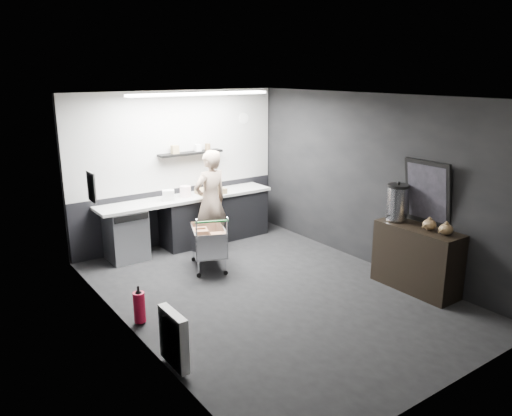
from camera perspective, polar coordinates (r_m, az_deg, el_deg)
floor at (r=7.14m, az=1.67°, el=-9.61°), size 5.50×5.50×0.00m
ceiling at (r=6.48m, az=1.86°, el=12.58°), size 5.50×5.50×0.00m
wall_back at (r=8.97m, az=-8.95°, el=4.51°), size 5.50×0.00×5.50m
wall_front at (r=4.89m, az=21.73°, el=-5.73°), size 5.50×0.00×5.50m
wall_left at (r=5.74m, az=-14.37°, el=-2.00°), size 0.00×5.50×5.50m
wall_right at (r=8.02m, az=13.23°, el=2.99°), size 0.00×5.50×5.50m
kitchen_wall_panel at (r=8.87m, az=-9.03°, el=7.67°), size 3.95×0.02×1.70m
dado_panel at (r=9.15m, az=-8.67°, el=-0.74°), size 3.95×0.02×1.00m
floating_shelf at (r=8.90m, az=-7.49°, el=6.25°), size 1.20×0.22×0.04m
wall_clock at (r=9.53m, az=-1.43°, el=10.19°), size 0.20×0.03×0.20m
poster at (r=6.89m, az=-18.30°, el=2.31°), size 0.02×0.30×0.40m
poster_red_band at (r=6.88m, az=-18.31°, el=2.88°), size 0.02×0.22×0.10m
radiator at (r=5.39m, az=-9.40°, el=-14.50°), size 0.10×0.50×0.60m
ceiling_strip at (r=8.03m, az=-6.38°, el=12.84°), size 2.40×0.20×0.04m
prep_counter at (r=8.96m, az=-6.99°, el=-1.31°), size 3.20×0.61×0.90m
person at (r=8.50m, az=-5.20°, el=0.77°), size 0.69×0.49×1.76m
shopping_cart at (r=7.85m, az=-5.48°, el=-3.91°), size 0.77×1.01×0.91m
sideboard at (r=7.40m, az=17.82°, el=-4.55°), size 0.53×1.23×1.84m
fire_extinguisher at (r=6.40m, az=-13.19°, el=-10.86°), size 0.14×0.14×0.48m
cardboard_box at (r=8.94m, az=-5.18°, el=1.96°), size 0.49×0.38×0.09m
pink_tub at (r=8.74m, az=-8.07°, el=1.88°), size 0.19×0.19×0.19m
white_container at (r=8.55m, az=-9.98°, el=1.45°), size 0.24×0.22×0.18m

